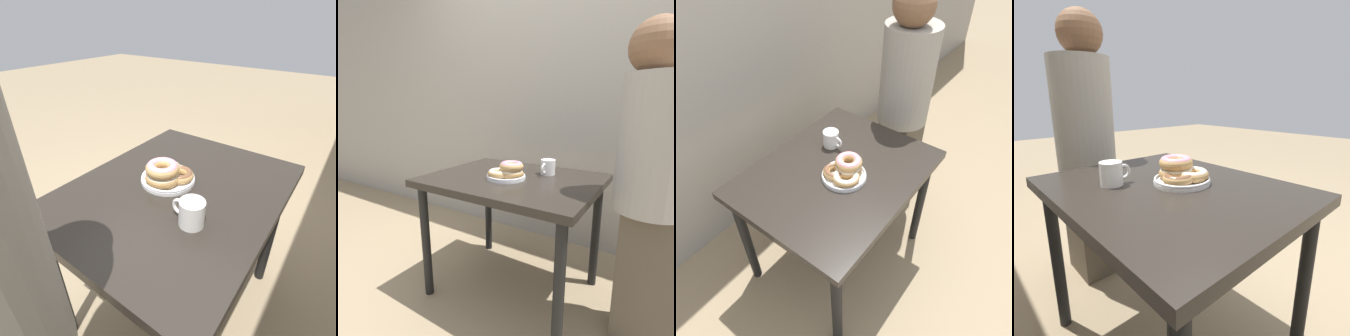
# 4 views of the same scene
# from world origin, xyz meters

# --- Properties ---
(ground_plane) EXTENTS (14.00, 14.00, 0.00)m
(ground_plane) POSITION_xyz_m (0.00, 0.00, 0.00)
(ground_plane) COLOR #937F60
(dining_table) EXTENTS (0.94, 0.74, 0.73)m
(dining_table) POSITION_xyz_m (0.00, 0.36, 0.63)
(dining_table) COLOR #28231E
(dining_table) RESTS_ON ground_plane
(donut_plate) EXTENTS (0.22, 0.22, 0.10)m
(donut_plate) POSITION_xyz_m (-0.01, 0.30, 0.77)
(donut_plate) COLOR white
(donut_plate) RESTS_ON dining_table
(coffee_mug) EXTENTS (0.08, 0.12, 0.09)m
(coffee_mug) POSITION_xyz_m (0.14, 0.51, 0.77)
(coffee_mug) COLOR white
(coffee_mug) RESTS_ON dining_table
(person_figure) EXTENTS (0.33, 0.31, 1.46)m
(person_figure) POSITION_xyz_m (0.70, 0.38, 0.77)
(person_figure) COLOR brown
(person_figure) RESTS_ON ground_plane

